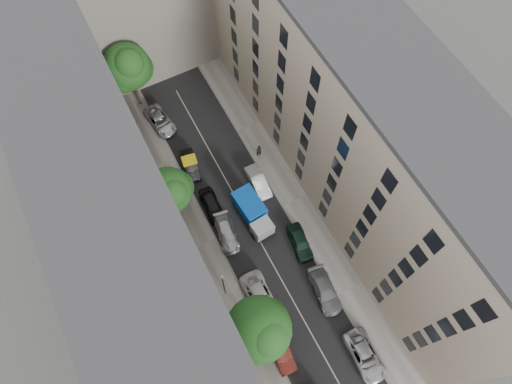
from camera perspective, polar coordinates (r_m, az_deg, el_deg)
ground at (r=48.81m, az=-0.81°, el=-3.84°), size 120.00×120.00×0.00m
road_surface at (r=48.80m, az=-0.81°, el=-3.84°), size 8.00×44.00×0.02m
sidewalk_left at (r=48.16m, az=-6.68°, el=-6.60°), size 3.00×44.00×0.15m
sidewalk_right at (r=49.92m, az=4.81°, el=-1.08°), size 3.00×44.00×0.15m
building_left at (r=39.05m, az=-15.56°, el=-5.17°), size 8.00×44.00×20.00m
building_right at (r=43.24m, az=12.20°, el=7.53°), size 8.00×44.00×20.00m
tarp_truck at (r=47.71m, az=-0.37°, el=-2.57°), size 2.62×5.75×2.58m
car_left_1 at (r=44.91m, az=3.12°, el=-19.11°), size 1.96×4.55×1.46m
car_left_2 at (r=45.68m, az=0.51°, el=-12.97°), size 2.56×5.34×1.47m
car_left_3 at (r=47.74m, az=-3.71°, el=-5.18°), size 2.61×4.86×1.34m
car_left_4 at (r=49.03m, az=-5.56°, el=-1.64°), size 1.96×4.39×1.47m
car_left_5 at (r=51.60m, az=-8.19°, el=3.37°), size 2.06×4.26×1.35m
car_left_6 at (r=55.37m, az=-11.92°, el=8.70°), size 2.95×5.16×1.36m
car_right_0 at (r=45.93m, az=13.44°, el=-19.28°), size 2.67×5.27×1.43m
car_right_1 at (r=46.32m, az=8.59°, el=-12.10°), size 2.62×5.19×1.44m
car_right_2 at (r=47.47m, az=5.52°, el=-6.25°), size 2.35×4.50×1.46m
car_right_3 at (r=50.04m, az=0.27°, el=1.30°), size 1.66×4.38×1.43m
tree_near at (r=40.34m, az=0.52°, el=-16.88°), size 5.93×5.75×8.30m
tree_mid at (r=45.71m, az=-10.72°, el=0.03°), size 5.08×4.78×7.24m
tree_far at (r=53.34m, az=-15.63°, el=14.66°), size 5.46×5.21×9.26m
lamp_post at (r=42.92m, az=-4.12°, el=-11.30°), size 0.36×0.36×5.87m
pedestrian at (r=51.49m, az=0.35°, el=5.20°), size 0.74×0.52×1.94m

